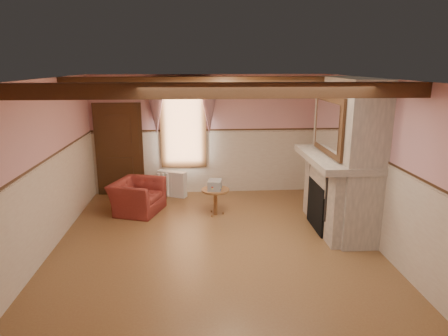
{
  "coord_description": "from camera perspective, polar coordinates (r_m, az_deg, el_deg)",
  "views": [
    {
      "loc": [
        -0.27,
        -6.32,
        3.03
      ],
      "look_at": [
        0.21,
        0.8,
        1.16
      ],
      "focal_mm": 32.0,
      "sensor_mm": 36.0,
      "label": 1
    }
  ],
  "objects": [
    {
      "name": "ceiling_beam_front",
      "position": [
        5.14,
        -0.84,
        11.0
      ],
      "size": [
        5.5,
        0.18,
        0.2
      ],
      "primitive_type": "cube",
      "color": "black",
      "rests_on": "ceiling"
    },
    {
      "name": "floor",
      "position": [
        7.01,
        -1.29,
        -10.92
      ],
      "size": [
        5.5,
        6.0,
        0.01
      ],
      "primitive_type": "cube",
      "color": "brown",
      "rests_on": "ground"
    },
    {
      "name": "book_stack",
      "position": [
        8.09,
        -1.33,
        -2.43
      ],
      "size": [
        0.31,
        0.36,
        0.2
      ],
      "primitive_type": "cube",
      "rotation": [
        0.0,
        0.0,
        -0.16
      ],
      "color": "#B7AD8C",
      "rests_on": "side_table"
    },
    {
      "name": "jar_yellow",
      "position": [
        7.15,
        16.86,
        1.52
      ],
      "size": [
        0.06,
        0.06,
        0.12
      ],
      "primitive_type": "cylinder",
      "color": "gold",
      "rests_on": "mantel"
    },
    {
      "name": "ceiling_beam_back",
      "position": [
        7.53,
        -1.83,
        12.16
      ],
      "size": [
        5.5,
        0.18,
        0.2
      ],
      "primitive_type": "cube",
      "color": "black",
      "rests_on": "ceiling"
    },
    {
      "name": "oil_lamp",
      "position": [
        7.83,
        15.0,
        3.35
      ],
      "size": [
        0.11,
        0.11,
        0.28
      ],
      "primitive_type": "cylinder",
      "color": "#B68D33",
      "rests_on": "mantel"
    },
    {
      "name": "radiator",
      "position": [
        9.44,
        -7.45,
        -2.25
      ],
      "size": [
        0.71,
        0.46,
        0.6
      ],
      "primitive_type": "cube",
      "rotation": [
        0.0,
        0.0,
        -0.43
      ],
      "color": "silver",
      "rests_on": "floor"
    },
    {
      "name": "chair_rail",
      "position": [
        6.51,
        -1.36,
        1.08
      ],
      "size": [
        5.5,
        6.0,
        0.08
      ],
      "primitive_type": null,
      "color": "black",
      "rests_on": "wainscot"
    },
    {
      "name": "window_drapes",
      "position": [
        9.24,
        -5.97,
        9.76
      ],
      "size": [
        1.3,
        0.14,
        1.4
      ],
      "primitive_type": "cube",
      "color": "gray",
      "rests_on": "wall_back"
    },
    {
      "name": "side_table",
      "position": [
        8.24,
        -1.23,
        -4.86
      ],
      "size": [
        0.74,
        0.74,
        0.55
      ],
      "primitive_type": "cylinder",
      "rotation": [
        0.0,
        0.0,
        -0.36
      ],
      "color": "brown",
      "rests_on": "floor"
    },
    {
      "name": "fireplace",
      "position": [
        7.6,
        17.02,
        1.65
      ],
      "size": [
        0.85,
        2.0,
        2.8
      ],
      "primitive_type": "cube",
      "color": "gray",
      "rests_on": "floor"
    },
    {
      "name": "firebox",
      "position": [
        7.72,
        13.54,
        -5.25
      ],
      "size": [
        0.2,
        0.95,
        0.9
      ],
      "primitive_type": "cube",
      "color": "black",
      "rests_on": "floor"
    },
    {
      "name": "door",
      "position": [
        9.64,
        -14.72,
        2.35
      ],
      "size": [
        1.1,
        0.1,
        2.1
      ],
      "primitive_type": "cube",
      "color": "black",
      "rests_on": "floor"
    },
    {
      "name": "wall_back",
      "position": [
        9.46,
        -2.17,
        4.75
      ],
      "size": [
        5.5,
        0.02,
        2.8
      ],
      "primitive_type": "cube",
      "color": "#CF8F93",
      "rests_on": "floor"
    },
    {
      "name": "mantel_clock",
      "position": [
        8.26,
        13.97,
        3.72
      ],
      "size": [
        0.14,
        0.24,
        0.2
      ],
      "primitive_type": "cube",
      "color": "black",
      "rests_on": "mantel"
    },
    {
      "name": "candle_red",
      "position": [
        7.03,
        17.23,
        1.44
      ],
      "size": [
        0.06,
        0.06,
        0.16
      ],
      "primitive_type": "cylinder",
      "color": "#B01521",
      "rests_on": "mantel"
    },
    {
      "name": "ceiling",
      "position": [
        6.33,
        -1.44,
        12.6
      ],
      "size": [
        5.5,
        6.0,
        0.01
      ],
      "primitive_type": "cube",
      "color": "silver",
      "rests_on": "wall_back"
    },
    {
      "name": "armchair",
      "position": [
        8.56,
        -12.28,
        -4.01
      ],
      "size": [
        1.18,
        1.26,
        0.67
      ],
      "primitive_type": "imported",
      "rotation": [
        0.0,
        0.0,
        1.25
      ],
      "color": "maroon",
      "rests_on": "floor"
    },
    {
      "name": "wall_left",
      "position": [
        6.98,
        -24.54,
        -0.17
      ],
      "size": [
        0.02,
        6.0,
        2.8
      ],
      "primitive_type": "cube",
      "color": "#CF8F93",
      "rests_on": "floor"
    },
    {
      "name": "wall_right",
      "position": [
        7.19,
        21.11,
        0.58
      ],
      "size": [
        0.02,
        6.0,
        2.8
      ],
      "primitive_type": "cube",
      "color": "#CF8F93",
      "rests_on": "floor"
    },
    {
      "name": "mantel",
      "position": [
        7.55,
        15.72,
        1.34
      ],
      "size": [
        1.05,
        2.05,
        0.12
      ],
      "primitive_type": "cube",
      "color": "gray",
      "rests_on": "fireplace"
    },
    {
      "name": "wall_front",
      "position": [
        3.71,
        0.74,
        -11.4
      ],
      "size": [
        5.5,
        0.02,
        2.8
      ],
      "primitive_type": "cube",
      "color": "#CF8F93",
      "rests_on": "floor"
    },
    {
      "name": "overmantel_mirror",
      "position": [
        7.38,
        14.69,
        5.94
      ],
      "size": [
        0.06,
        1.44,
        1.04
      ],
      "primitive_type": "cube",
      "color": "silver",
      "rests_on": "fireplace"
    },
    {
      "name": "wainscot",
      "position": [
        6.72,
        -1.32,
        -5.15
      ],
      "size": [
        5.5,
        6.0,
        1.5
      ],
      "primitive_type": null,
      "color": "beige",
      "rests_on": "floor"
    },
    {
      "name": "bowl",
      "position": [
        7.38,
        16.19,
        1.8
      ],
      "size": [
        0.31,
        0.31,
        0.08
      ],
      "primitive_type": "imported",
      "color": "brown",
      "rests_on": "mantel"
    },
    {
      "name": "window",
      "position": [
        9.4,
        -5.86,
        6.16
      ],
      "size": [
        1.06,
        0.08,
        2.02
      ],
      "primitive_type": "cube",
      "color": "white",
      "rests_on": "wall_back"
    }
  ]
}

